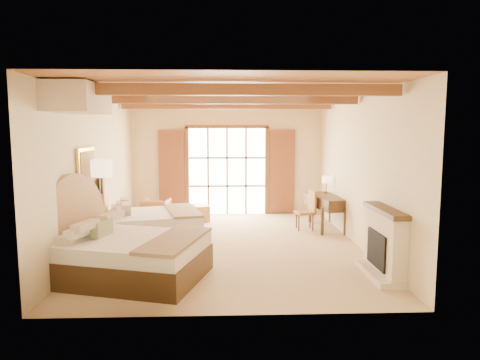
{
  "coord_description": "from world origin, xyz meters",
  "views": [
    {
      "loc": [
        -0.1,
        -8.95,
        2.46
      ],
      "look_at": [
        0.25,
        0.2,
        1.38
      ],
      "focal_mm": 32.0,
      "sensor_mm": 36.0,
      "label": 1
    }
  ],
  "objects_px": {
    "bed_near": "(121,252)",
    "bed_far": "(144,222)",
    "armchair": "(156,210)",
    "desk": "(327,211)",
    "nightstand": "(99,242)"
  },
  "relations": [
    {
      "from": "armchair",
      "to": "nightstand",
      "type": "bearing_deg",
      "value": 86.44
    },
    {
      "from": "nightstand",
      "to": "desk",
      "type": "relative_size",
      "value": 0.37
    },
    {
      "from": "bed_near",
      "to": "nightstand",
      "type": "bearing_deg",
      "value": 136.87
    },
    {
      "from": "bed_near",
      "to": "desk",
      "type": "height_order",
      "value": "bed_near"
    },
    {
      "from": "bed_far",
      "to": "nightstand",
      "type": "height_order",
      "value": "bed_far"
    },
    {
      "from": "bed_far",
      "to": "armchair",
      "type": "relative_size",
      "value": 3.58
    },
    {
      "from": "bed_far",
      "to": "nightstand",
      "type": "distance_m",
      "value": 1.38
    },
    {
      "from": "bed_near",
      "to": "armchair",
      "type": "distance_m",
      "value": 4.38
    },
    {
      "from": "bed_far",
      "to": "desk",
      "type": "xyz_separation_m",
      "value": [
        4.35,
        1.09,
        0.02
      ]
    },
    {
      "from": "bed_far",
      "to": "bed_near",
      "type": "bearing_deg",
      "value": -102.8
    },
    {
      "from": "armchair",
      "to": "bed_near",
      "type": "bearing_deg",
      "value": 98.33
    },
    {
      "from": "bed_far",
      "to": "armchair",
      "type": "distance_m",
      "value": 1.98
    },
    {
      "from": "bed_near",
      "to": "bed_far",
      "type": "bearing_deg",
      "value": 107.88
    },
    {
      "from": "desk",
      "to": "bed_far",
      "type": "bearing_deg",
      "value": -178.06
    },
    {
      "from": "bed_near",
      "to": "bed_far",
      "type": "distance_m",
      "value": 2.4
    }
  ]
}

